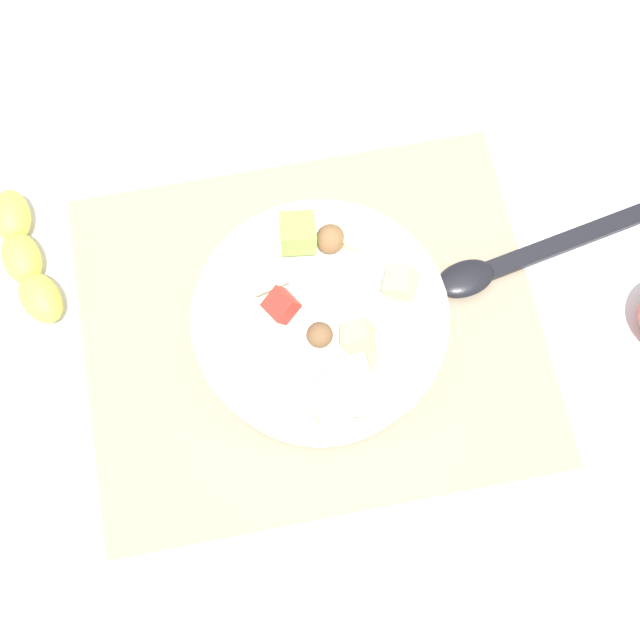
% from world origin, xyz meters
% --- Properties ---
extents(ground_plane, '(2.40, 2.40, 0.00)m').
position_xyz_m(ground_plane, '(0.00, 0.00, 0.00)').
color(ground_plane, silver).
extents(placemat, '(0.42, 0.35, 0.01)m').
position_xyz_m(placemat, '(0.00, 0.00, 0.00)').
color(placemat, gray).
rests_on(placemat, ground_plane).
extents(salad_bowl, '(0.23, 0.23, 0.10)m').
position_xyz_m(salad_bowl, '(0.01, -0.01, 0.04)').
color(salad_bowl, white).
rests_on(salad_bowl, placemat).
extents(serving_spoon, '(0.23, 0.07, 0.01)m').
position_xyz_m(serving_spoon, '(0.20, 0.03, 0.01)').
color(serving_spoon, black).
rests_on(serving_spoon, placemat).
extents(banana_whole, '(0.07, 0.15, 0.04)m').
position_xyz_m(banana_whole, '(-0.25, 0.12, 0.02)').
color(banana_whole, yellow).
rests_on(banana_whole, ground_plane).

